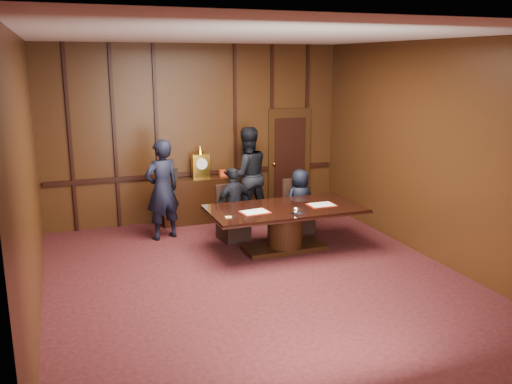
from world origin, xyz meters
TOP-DOWN VIEW (x-y plane):
  - room at (0.07, 0.14)m, footprint 7.00×7.04m
  - sideboard at (0.00, 3.26)m, footprint 1.60×0.45m
  - conference_table at (0.90, 1.10)m, footprint 2.62×1.32m
  - folder_left at (0.31, 0.97)m, footprint 0.49×0.38m
  - folder_right at (1.54, 1.00)m, footprint 0.46×0.33m
  - inkstand at (0.90, 0.65)m, footprint 0.20×0.14m
  - notepad at (-0.19, 0.85)m, footprint 0.11×0.08m
  - chair_left at (0.25, 1.98)m, footprint 0.56×0.56m
  - chair_right at (1.55, 1.98)m, footprint 0.48×0.48m
  - signatory_left at (0.25, 1.90)m, footprint 0.84×0.54m
  - signatory_right at (1.55, 1.90)m, footprint 0.64×0.46m
  - witness_left at (-0.93, 2.45)m, footprint 0.77×0.62m
  - witness_right at (0.85, 2.93)m, footprint 0.96×0.77m

SIDE VIEW (x-z plane):
  - chair_left at x=0.25m, z-range -0.20..0.79m
  - chair_right at x=1.55m, z-range -0.20..0.79m
  - sideboard at x=0.00m, z-range -0.28..1.26m
  - conference_table at x=0.90m, z-range 0.13..0.89m
  - signatory_right at x=1.55m, z-range 0.00..1.22m
  - signatory_left at x=0.25m, z-range 0.00..1.34m
  - notepad at x=-0.19m, z-range 0.76..0.77m
  - folder_left at x=0.31m, z-range 0.76..0.78m
  - folder_right at x=1.54m, z-range 0.76..0.78m
  - inkstand at x=0.90m, z-range 0.76..0.87m
  - witness_left at x=-0.93m, z-range 0.00..1.83m
  - witness_right at x=0.85m, z-range 0.00..1.92m
  - room at x=0.07m, z-range -0.03..3.47m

